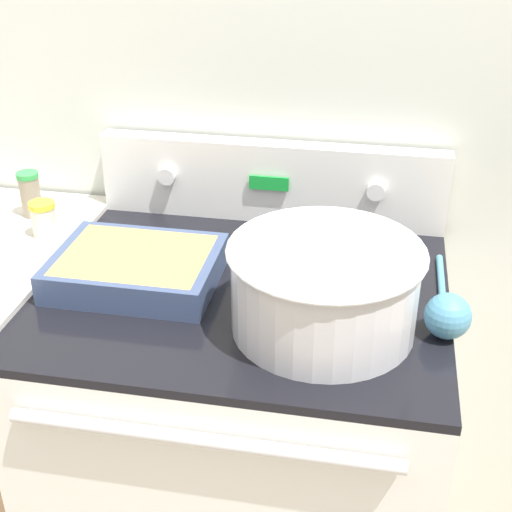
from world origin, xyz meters
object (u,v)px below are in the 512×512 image
(mixing_bowl, at_px, (325,284))
(spice_jar_green_cap, at_px, (30,194))
(casserole_dish, at_px, (136,266))
(ladle, at_px, (447,314))
(spice_jar_yellow_cap, at_px, (44,219))

(mixing_bowl, relative_size, spice_jar_green_cap, 3.24)
(casserole_dish, xyz_separation_m, ladle, (0.60, -0.07, 0.00))
(casserole_dish, distance_m, spice_jar_yellow_cap, 0.29)
(mixing_bowl, distance_m, spice_jar_green_cap, 0.78)
(casserole_dish, bearing_deg, mixing_bowl, -13.67)
(ladle, height_order, spice_jar_yellow_cap, spice_jar_yellow_cap)
(casserole_dish, xyz_separation_m, spice_jar_green_cap, (-0.33, 0.23, 0.03))
(ladle, relative_size, spice_jar_green_cap, 3.00)
(mixing_bowl, bearing_deg, casserole_dish, 166.33)
(spice_jar_yellow_cap, xyz_separation_m, spice_jar_green_cap, (-0.07, 0.09, 0.01))
(casserole_dish, xyz_separation_m, spice_jar_yellow_cap, (-0.26, 0.13, 0.02))
(ladle, relative_size, spice_jar_yellow_cap, 4.01)
(mixing_bowl, bearing_deg, spice_jar_green_cap, 155.95)
(casserole_dish, relative_size, ladle, 1.00)
(casserole_dish, distance_m, ladle, 0.60)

